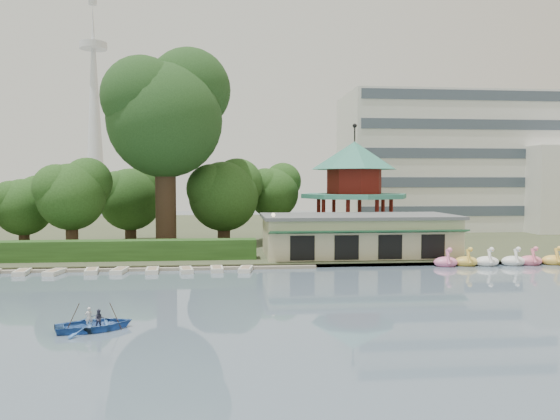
{
  "coord_description": "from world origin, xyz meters",
  "views": [
    {
      "loc": [
        -2.72,
        -29.74,
        7.51
      ],
      "look_at": [
        2.0,
        18.0,
        5.0
      ],
      "focal_mm": 35.0,
      "sensor_mm": 36.0,
      "label": 1
    }
  ],
  "objects": [
    {
      "name": "ground_plane",
      "position": [
        0.0,
        0.0,
        0.0
      ],
      "size": [
        220.0,
        220.0,
        0.0
      ],
      "primitive_type": "plane",
      "color": "slate",
      "rests_on": "ground"
    },
    {
      "name": "shore",
      "position": [
        0.0,
        52.0,
        0.2
      ],
      "size": [
        220.0,
        70.0,
        0.4
      ],
      "primitive_type": "cube",
      "color": "#424930",
      "rests_on": "ground"
    },
    {
      "name": "embankment",
      "position": [
        0.0,
        17.3,
        0.15
      ],
      "size": [
        220.0,
        0.6,
        0.3
      ],
      "primitive_type": "cube",
      "color": "gray",
      "rests_on": "ground"
    },
    {
      "name": "dock",
      "position": [
        -12.0,
        17.2,
        0.12
      ],
      "size": [
        34.0,
        1.6,
        0.24
      ],
      "primitive_type": "cube",
      "color": "gray",
      "rests_on": "ground"
    },
    {
      "name": "boathouse",
      "position": [
        10.0,
        21.97,
        2.37
      ],
      "size": [
        18.6,
        9.39,
        3.9
      ],
      "color": "#C2B891",
      "rests_on": "shore"
    },
    {
      "name": "pavilion",
      "position": [
        12.0,
        32.0,
        7.48
      ],
      "size": [
        12.4,
        12.4,
        13.5
      ],
      "color": "#C2B891",
      "rests_on": "shore"
    },
    {
      "name": "office_building",
      "position": [
        32.67,
        49.0,
        9.73
      ],
      "size": [
        38.0,
        18.0,
        20.0
      ],
      "color": "silver",
      "rests_on": "shore"
    },
    {
      "name": "broadcast_tower",
      "position": [
        -42.0,
        140.0,
        33.98
      ],
      "size": [
        8.0,
        8.0,
        96.0
      ],
      "color": "silver",
      "rests_on": "ground"
    },
    {
      "name": "hedge",
      "position": [
        -15.0,
        20.5,
        1.3
      ],
      "size": [
        30.0,
        2.0,
        1.8
      ],
      "primitive_type": "cube",
      "color": "#274D1B",
      "rests_on": "shore"
    },
    {
      "name": "lamp_post",
      "position": [
        1.5,
        19.0,
        3.34
      ],
      "size": [
        0.36,
        0.36,
        4.28
      ],
      "color": "black",
      "rests_on": "shore"
    },
    {
      "name": "big_tree",
      "position": [
        -8.84,
        28.19,
        14.94
      ],
      "size": [
        13.05,
        12.16,
        21.36
      ],
      "color": "#3A281C",
      "rests_on": "shore"
    },
    {
      "name": "small_trees",
      "position": [
        -12.29,
        31.76,
        6.11
      ],
      "size": [
        39.47,
        17.15,
        9.78
      ],
      "color": "#3A281C",
      "rests_on": "shore"
    },
    {
      "name": "swan_boats",
      "position": [
        23.81,
        16.6,
        0.4
      ],
      "size": [
        16.1,
        2.08,
        1.92
      ],
      "color": "pink",
      "rests_on": "ground"
    },
    {
      "name": "moored_rowboats",
      "position": [
        -13.96,
        15.78,
        0.18
      ],
      "size": [
        27.26,
        2.76,
        0.36
      ],
      "color": "silver",
      "rests_on": "ground"
    },
    {
      "name": "rowboat_with_passengers",
      "position": [
        -9.4,
        -1.71,
        0.54
      ],
      "size": [
        6.12,
        5.14,
        2.01
      ],
      "color": "#3667B3",
      "rests_on": "ground"
    }
  ]
}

